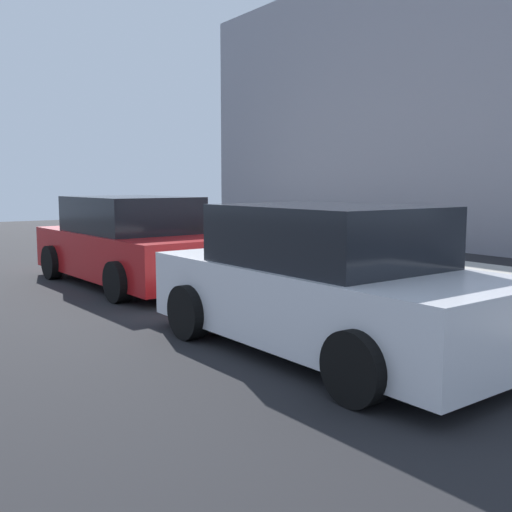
% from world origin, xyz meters
% --- Properties ---
extents(ground_plane, '(40.00, 40.00, 0.00)m').
position_xyz_m(ground_plane, '(0.00, 0.00, 0.00)').
color(ground_plane, black).
extents(sidewalk_curb, '(18.00, 5.00, 0.14)m').
position_xyz_m(sidewalk_curb, '(0.00, -2.50, 0.07)').
color(sidewalk_curb, '#ADA89E').
rests_on(sidewalk_curb, ground_plane).
extents(building_facade_sidewalk_side, '(24.00, 3.00, 8.32)m').
position_xyz_m(building_facade_sidewalk_side, '(0.00, -8.79, 4.16)').
color(building_facade_sidewalk_side, gray).
rests_on(building_facade_sidewalk_side, ground_plane).
extents(suitcase_navy_0, '(0.50, 0.24, 0.61)m').
position_xyz_m(suitcase_navy_0, '(-3.95, -0.57, 0.42)').
color(suitcase_navy_0, navy).
rests_on(suitcase_navy_0, sidewalk_curb).
extents(suitcase_olive_1, '(0.46, 0.27, 0.97)m').
position_xyz_m(suitcase_olive_1, '(-3.38, -0.54, 0.51)').
color(suitcase_olive_1, '#59601E').
rests_on(suitcase_olive_1, sidewalk_curb).
extents(suitcase_maroon_2, '(0.44, 0.22, 0.99)m').
position_xyz_m(suitcase_maroon_2, '(-2.84, -0.51, 0.47)').
color(suitcase_maroon_2, maroon).
rests_on(suitcase_maroon_2, sidewalk_curb).
extents(suitcase_silver_3, '(0.43, 0.21, 1.05)m').
position_xyz_m(suitcase_silver_3, '(-2.31, -0.59, 0.51)').
color(suitcase_silver_3, '#9EA0A8').
rests_on(suitcase_silver_3, sidewalk_curb).
extents(suitcase_teal_4, '(0.51, 0.25, 0.61)m').
position_xyz_m(suitcase_teal_4, '(-1.74, -0.54, 0.42)').
color(suitcase_teal_4, '#0F606B').
rests_on(suitcase_teal_4, sidewalk_curb).
extents(suitcase_black_5, '(0.37, 0.21, 0.81)m').
position_xyz_m(suitcase_black_5, '(-1.21, -0.59, 0.43)').
color(suitcase_black_5, black).
rests_on(suitcase_black_5, sidewalk_curb).
extents(fire_hydrant, '(0.39, 0.21, 0.73)m').
position_xyz_m(fire_hydrant, '(-0.55, -0.53, 0.52)').
color(fire_hydrant, '#99999E').
rests_on(fire_hydrant, sidewalk_curb).
extents(bollard_post, '(0.15, 0.15, 0.90)m').
position_xyz_m(bollard_post, '(0.16, -0.38, 0.59)').
color(bollard_post, brown).
rests_on(bollard_post, sidewalk_curb).
extents(parked_car_white_0, '(4.37, 2.22, 1.58)m').
position_xyz_m(parked_car_white_0, '(-5.15, 1.79, 0.74)').
color(parked_car_white_0, silver).
rests_on(parked_car_white_0, ground_plane).
extents(parked_car_red_1, '(4.73, 2.31, 1.57)m').
position_xyz_m(parked_car_red_1, '(0.14, 1.79, 0.74)').
color(parked_car_red_1, '#AD1619').
rests_on(parked_car_red_1, ground_plane).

